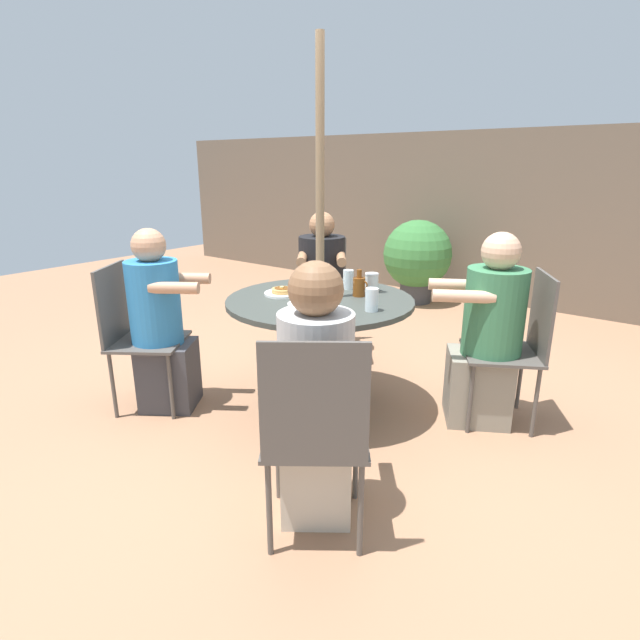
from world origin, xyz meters
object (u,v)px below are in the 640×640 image
(diner_west, at_px, (161,328))
(patio_chair_north, at_px, (315,429))
(patio_table, at_px, (320,318))
(drinking_glass_a, at_px, (372,300))
(syrup_bottle, at_px, (359,286))
(patio_chair_east, at_px, (518,341))
(drinking_glass_b, at_px, (348,279))
(pancake_plate_b, at_px, (283,292))
(diner_north, at_px, (316,404))
(diner_south, at_px, (322,292))
(pancake_plate_a, at_px, (315,284))
(pancake_plate_c, at_px, (308,303))
(coffee_cup, at_px, (372,282))
(patio_chair_west, at_px, (134,329))
(diner_east, at_px, (487,338))
(potted_shrub, at_px, (417,257))
(patio_chair_south, at_px, (322,287))

(diner_west, bearing_deg, patio_chair_north, 41.51)
(patio_table, relative_size, drinking_glass_a, 8.83)
(syrup_bottle, xyz_separation_m, drinking_glass_a, (0.23, -0.23, 0.00))
(patio_chair_east, distance_m, drinking_glass_b, 1.09)
(pancake_plate_b, xyz_separation_m, syrup_bottle, (0.39, 0.26, 0.05))
(diner_north, xyz_separation_m, diner_west, (-1.41, 0.24, -0.01))
(patio_table, distance_m, drinking_glass_a, 0.43)
(diner_south, bearing_deg, diner_north, 89.96)
(pancake_plate_a, xyz_separation_m, drinking_glass_a, (0.60, -0.26, 0.05))
(diner_south, relative_size, pancake_plate_b, 5.03)
(diner_south, bearing_deg, patio_chair_east, 135.70)
(patio_table, xyz_separation_m, diner_west, (-0.82, -0.56, -0.08))
(patio_chair_north, xyz_separation_m, syrup_bottle, (-0.54, 1.13, 0.28))
(pancake_plate_b, bearing_deg, drinking_glass_b, 58.04)
(patio_table, height_order, pancake_plate_c, pancake_plate_c)
(drinking_glass_a, bearing_deg, pancake_plate_c, -159.22)
(patio_table, distance_m, pancake_plate_c, 0.22)
(patio_table, bearing_deg, coffee_cup, 65.13)
(diner_west, height_order, drinking_glass_b, diner_west)
(patio_chair_north, height_order, drinking_glass_a, patio_chair_north)
(patio_chair_west, relative_size, pancake_plate_c, 4.01)
(diner_east, xyz_separation_m, diner_west, (-1.68, -1.05, 0.00))
(pancake_plate_a, relative_size, drinking_glass_a, 1.80)
(patio_chair_west, bearing_deg, diner_east, 87.74)
(diner_east, relative_size, patio_chair_west, 1.25)
(pancake_plate_c, bearing_deg, patio_chair_west, -153.96)
(patio_chair_east, height_order, potted_shrub, potted_shrub)
(patio_chair_west, height_order, pancake_plate_a, patio_chair_west)
(patio_chair_south, height_order, pancake_plate_a, patio_chair_south)
(patio_chair_north, height_order, syrup_bottle, patio_chair_north)
(diner_north, bearing_deg, drinking_glass_a, 68.59)
(potted_shrub, bearing_deg, pancake_plate_a, -78.61)
(diner_north, distance_m, coffee_cup, 1.24)
(patio_table, height_order, diner_north, diner_north)
(diner_south, height_order, potted_shrub, diner_south)
(drinking_glass_a, height_order, potted_shrub, potted_shrub)
(patio_chair_north, distance_m, pancake_plate_c, 1.04)
(pancake_plate_a, xyz_separation_m, drinking_glass_b, (0.21, 0.08, 0.05))
(diner_east, height_order, patio_chair_west, diner_east)
(diner_south, xyz_separation_m, pancake_plate_c, (0.63, -0.97, 0.23))
(patio_chair_east, distance_m, patio_chair_west, 2.34)
(diner_north, relative_size, drinking_glass_a, 9.03)
(pancake_plate_c, bearing_deg, diner_east, 38.80)
(patio_chair_west, bearing_deg, patio_chair_south, 136.01)
(coffee_cup, bearing_deg, potted_shrub, 110.06)
(patio_chair_west, bearing_deg, pancake_plate_a, 105.37)
(diner_north, distance_m, syrup_bottle, 1.11)
(patio_chair_south, xyz_separation_m, coffee_cup, (0.85, -0.61, 0.27))
(syrup_bottle, bearing_deg, patio_chair_east, 24.25)
(pancake_plate_a, height_order, pancake_plate_b, pancake_plate_b)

